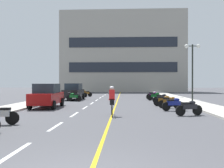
# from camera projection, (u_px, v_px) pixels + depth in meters

# --- Properties ---
(ground_plane) EXTENTS (140.00, 140.00, 0.00)m
(ground_plane) POSITION_uv_depth(u_px,v_px,m) (115.00, 101.00, 25.47)
(ground_plane) COLOR #47474C
(curb_left) EXTENTS (2.40, 72.00, 0.12)m
(curb_left) POSITION_uv_depth(u_px,v_px,m) (55.00, 98.00, 28.81)
(curb_left) COLOR #B7B2A8
(curb_left) RESTS_ON ground
(curb_right) EXTENTS (2.40, 72.00, 0.12)m
(curb_right) POSITION_uv_depth(u_px,v_px,m) (179.00, 99.00, 28.11)
(curb_right) COLOR #B7B2A8
(curb_right) RESTS_ON ground
(lane_dash_0) EXTENTS (0.14, 2.20, 0.01)m
(lane_dash_0) POSITION_uv_depth(u_px,v_px,m) (14.00, 153.00, 6.58)
(lane_dash_0) COLOR silver
(lane_dash_0) RESTS_ON ground
(lane_dash_1) EXTENTS (0.14, 2.20, 0.01)m
(lane_dash_1) POSITION_uv_depth(u_px,v_px,m) (56.00, 126.00, 10.58)
(lane_dash_1) COLOR silver
(lane_dash_1) RESTS_ON ground
(lane_dash_2) EXTENTS (0.14, 2.20, 0.01)m
(lane_dash_2) POSITION_uv_depth(u_px,v_px,m) (74.00, 114.00, 14.57)
(lane_dash_2) COLOR silver
(lane_dash_2) RESTS_ON ground
(lane_dash_3) EXTENTS (0.14, 2.20, 0.01)m
(lane_dash_3) POSITION_uv_depth(u_px,v_px,m) (85.00, 108.00, 18.57)
(lane_dash_3) COLOR silver
(lane_dash_3) RESTS_ON ground
(lane_dash_4) EXTENTS (0.14, 2.20, 0.01)m
(lane_dash_4) POSITION_uv_depth(u_px,v_px,m) (92.00, 103.00, 22.57)
(lane_dash_4) COLOR silver
(lane_dash_4) RESTS_ON ground
(lane_dash_5) EXTENTS (0.14, 2.20, 0.01)m
(lane_dash_5) POSITION_uv_depth(u_px,v_px,m) (97.00, 100.00, 26.56)
(lane_dash_5) COLOR silver
(lane_dash_5) RESTS_ON ground
(lane_dash_6) EXTENTS (0.14, 2.20, 0.01)m
(lane_dash_6) POSITION_uv_depth(u_px,v_px,m) (100.00, 98.00, 30.56)
(lane_dash_6) COLOR silver
(lane_dash_6) RESTS_ON ground
(lane_dash_7) EXTENTS (0.14, 2.20, 0.01)m
(lane_dash_7) POSITION_uv_depth(u_px,v_px,m) (103.00, 96.00, 34.55)
(lane_dash_7) COLOR silver
(lane_dash_7) RESTS_ON ground
(lane_dash_8) EXTENTS (0.14, 2.20, 0.01)m
(lane_dash_8) POSITION_uv_depth(u_px,v_px,m) (105.00, 95.00, 38.55)
(lane_dash_8) COLOR silver
(lane_dash_8) RESTS_ON ground
(lane_dash_9) EXTENTS (0.14, 2.20, 0.01)m
(lane_dash_9) POSITION_uv_depth(u_px,v_px,m) (107.00, 94.00, 42.54)
(lane_dash_9) COLOR silver
(lane_dash_9) RESTS_ON ground
(lane_dash_10) EXTENTS (0.14, 2.20, 0.01)m
(lane_dash_10) POSITION_uv_depth(u_px,v_px,m) (108.00, 93.00, 46.54)
(lane_dash_10) COLOR silver
(lane_dash_10) RESTS_ON ground
(lane_dash_11) EXTENTS (0.14, 2.20, 0.01)m
(lane_dash_11) POSITION_uv_depth(u_px,v_px,m) (110.00, 92.00, 50.53)
(lane_dash_11) COLOR silver
(lane_dash_11) RESTS_ON ground
(centre_line_yellow) EXTENTS (0.12, 66.00, 0.01)m
(centre_line_yellow) POSITION_uv_depth(u_px,v_px,m) (118.00, 99.00, 28.45)
(centre_line_yellow) COLOR gold
(centre_line_yellow) RESTS_ON ground
(office_building) EXTENTS (25.93, 7.14, 16.76)m
(office_building) POSITION_uv_depth(u_px,v_px,m) (123.00, 53.00, 52.87)
(office_building) COLOR #9E998E
(office_building) RESTS_ON ground
(street_lamp_mid) EXTENTS (1.46, 0.36, 5.39)m
(street_lamp_mid) POSITION_uv_depth(u_px,v_px,m) (192.00, 60.00, 22.99)
(street_lamp_mid) COLOR black
(street_lamp_mid) RESTS_ON curb_right
(parked_car_near) EXTENTS (2.06, 4.27, 1.82)m
(parked_car_near) POSITION_uv_depth(u_px,v_px,m) (47.00, 96.00, 18.66)
(parked_car_near) COLOR black
(parked_car_near) RESTS_ON ground
(parked_car_mid) EXTENTS (1.95, 4.22, 1.82)m
(parked_car_mid) POSITION_uv_depth(u_px,v_px,m) (74.00, 91.00, 27.40)
(parked_car_mid) COLOR black
(parked_car_mid) RESTS_ON ground
(motorcycle_3) EXTENTS (1.65, 0.77, 0.92)m
(motorcycle_3) POSITION_uv_depth(u_px,v_px,m) (189.00, 107.00, 14.05)
(motorcycle_3) COLOR black
(motorcycle_3) RESTS_ON ground
(motorcycle_4) EXTENTS (1.67, 0.71, 0.92)m
(motorcycle_4) POSITION_uv_depth(u_px,v_px,m) (174.00, 104.00, 16.46)
(motorcycle_4) COLOR black
(motorcycle_4) RESTS_ON ground
(motorcycle_5) EXTENTS (1.64, 0.79, 0.92)m
(motorcycle_5) POSITION_uv_depth(u_px,v_px,m) (170.00, 102.00, 18.01)
(motorcycle_5) COLOR black
(motorcycle_5) RESTS_ON ground
(motorcycle_6) EXTENTS (1.69, 0.63, 0.92)m
(motorcycle_6) POSITION_uv_depth(u_px,v_px,m) (164.00, 100.00, 19.68)
(motorcycle_6) COLOR black
(motorcycle_6) RESTS_ON ground
(motorcycle_7) EXTENTS (1.70, 0.60, 0.92)m
(motorcycle_7) POSITION_uv_depth(u_px,v_px,m) (162.00, 98.00, 22.47)
(motorcycle_7) COLOR black
(motorcycle_7) RESTS_ON ground
(motorcycle_8) EXTENTS (1.66, 0.73, 0.92)m
(motorcycle_8) POSITION_uv_depth(u_px,v_px,m) (74.00, 97.00, 24.88)
(motorcycle_8) COLOR black
(motorcycle_8) RESTS_ON ground
(motorcycle_9) EXTENTS (1.70, 0.60, 0.92)m
(motorcycle_9) POSITION_uv_depth(u_px,v_px,m) (155.00, 96.00, 26.03)
(motorcycle_9) COLOR black
(motorcycle_9) RESTS_ON ground
(motorcycle_10) EXTENTS (1.69, 0.62, 0.92)m
(motorcycle_10) POSITION_uv_depth(u_px,v_px,m) (154.00, 95.00, 27.58)
(motorcycle_10) COLOR black
(motorcycle_10) RESTS_ON ground
(motorcycle_11) EXTENTS (1.65, 0.76, 0.92)m
(motorcycle_11) POSITION_uv_depth(u_px,v_px,m) (153.00, 95.00, 29.05)
(motorcycle_11) COLOR black
(motorcycle_11) RESTS_ON ground
(motorcycle_12) EXTENTS (1.69, 0.60, 0.92)m
(motorcycle_12) POSITION_uv_depth(u_px,v_px,m) (81.00, 94.00, 31.66)
(motorcycle_12) COLOR black
(motorcycle_12) RESTS_ON ground
(motorcycle_13) EXTENTS (1.66, 0.74, 0.92)m
(motorcycle_13) POSITION_uv_depth(u_px,v_px,m) (86.00, 93.00, 33.12)
(motorcycle_13) COLOR black
(motorcycle_13) RESTS_ON ground
(cyclist_rider) EXTENTS (0.42, 1.77, 1.71)m
(cyclist_rider) POSITION_uv_depth(u_px,v_px,m) (112.00, 100.00, 13.90)
(cyclist_rider) COLOR black
(cyclist_rider) RESTS_ON ground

